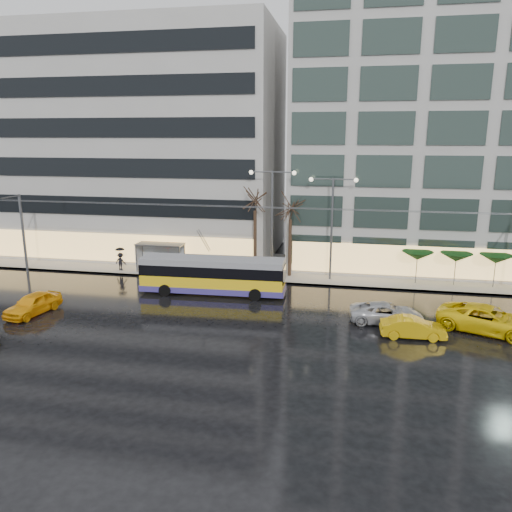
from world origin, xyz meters
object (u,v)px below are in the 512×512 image
(trolleybus, at_px, (213,276))
(taxi_a, at_px, (33,304))
(street_lamp_near, at_px, (272,209))
(bus_shelter, at_px, (157,251))

(trolleybus, distance_m, taxi_a, 12.85)
(taxi_a, bearing_deg, street_lamp_near, 49.45)
(bus_shelter, bearing_deg, street_lamp_near, 0.63)
(trolleybus, xyz_separation_m, bus_shelter, (-6.62, 5.25, 0.56))
(bus_shelter, bearing_deg, taxi_a, -109.96)
(street_lamp_near, bearing_deg, taxi_a, -140.71)
(trolleybus, bearing_deg, bus_shelter, 141.59)
(bus_shelter, distance_m, taxi_a, 12.75)
(trolleybus, xyz_separation_m, taxi_a, (-10.96, -6.67, -0.67))
(bus_shelter, relative_size, taxi_a, 0.98)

